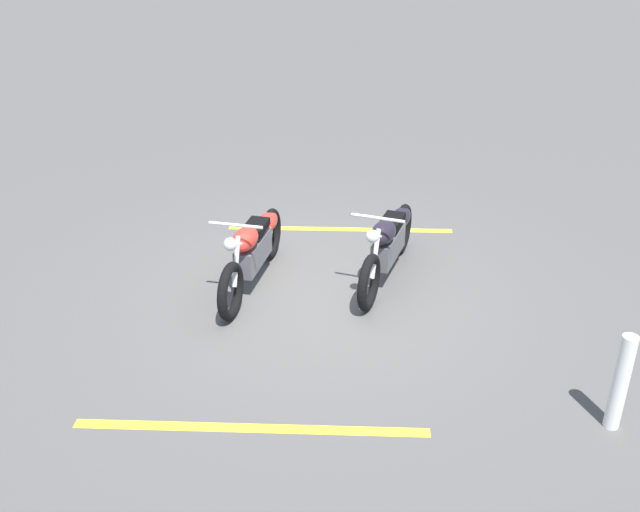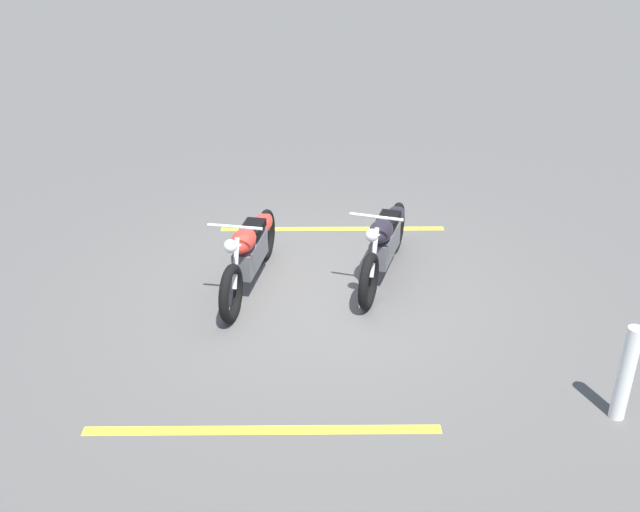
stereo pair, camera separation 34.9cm
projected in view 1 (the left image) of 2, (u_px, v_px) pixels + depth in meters
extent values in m
plane|color=#514F4C|center=(320.00, 291.00, 8.59)|extent=(60.00, 60.00, 0.00)
torus|color=black|center=(230.00, 291.00, 7.91)|extent=(0.68, 0.26, 0.67)
torus|color=black|center=(271.00, 234.00, 9.27)|extent=(0.68, 0.26, 0.67)
cube|color=#59595E|center=(253.00, 252.00, 8.59)|extent=(0.87, 0.40, 0.32)
ellipsoid|color=red|center=(245.00, 239.00, 8.22)|extent=(0.57, 0.39, 0.24)
ellipsoid|color=red|center=(266.00, 223.00, 9.03)|extent=(0.60, 0.36, 0.22)
cube|color=black|center=(255.00, 227.00, 8.58)|extent=(0.48, 0.33, 0.09)
cylinder|color=silver|center=(236.00, 261.00, 7.99)|extent=(0.27, 0.12, 0.56)
cylinder|color=silver|center=(235.00, 225.00, 7.84)|extent=(0.18, 0.61, 0.04)
sphere|color=silver|center=(230.00, 244.00, 7.73)|extent=(0.15, 0.15, 0.15)
cylinder|color=silver|center=(253.00, 249.00, 9.04)|extent=(0.70, 0.25, 0.09)
torus|color=black|center=(369.00, 282.00, 8.09)|extent=(0.67, 0.33, 0.67)
torus|color=black|center=(402.00, 229.00, 9.40)|extent=(0.67, 0.33, 0.67)
cube|color=#59595E|center=(388.00, 246.00, 8.75)|extent=(0.86, 0.49, 0.32)
ellipsoid|color=black|center=(383.00, 232.00, 8.39)|extent=(0.58, 0.44, 0.24)
ellipsoid|color=black|center=(400.00, 218.00, 9.17)|extent=(0.61, 0.42, 0.22)
cube|color=black|center=(392.00, 221.00, 8.73)|extent=(0.50, 0.38, 0.09)
cylinder|color=silver|center=(375.00, 253.00, 8.17)|extent=(0.27, 0.14, 0.56)
cylinder|color=silver|center=(378.00, 218.00, 8.02)|extent=(0.25, 0.60, 0.04)
sphere|color=silver|center=(372.00, 236.00, 7.91)|extent=(0.15, 0.15, 0.15)
cylinder|color=silver|center=(385.00, 243.00, 9.20)|extent=(0.69, 0.32, 0.09)
cylinder|color=white|center=(620.00, 383.00, 6.18)|extent=(0.14, 0.14, 0.95)
cube|color=yellow|center=(340.00, 229.00, 10.20)|extent=(0.25, 3.20, 0.01)
cube|color=yellow|center=(251.00, 428.00, 6.36)|extent=(0.25, 3.20, 0.01)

